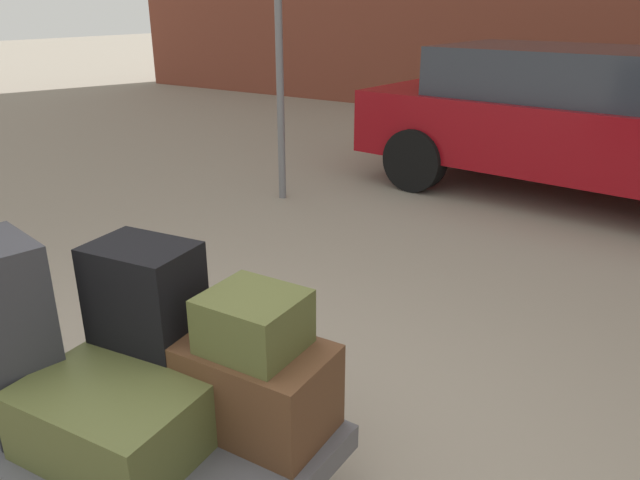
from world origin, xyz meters
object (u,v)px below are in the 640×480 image
at_px(parked_car, 585,120).
at_px(no_parking_sign, 279,36).
at_px(duffel_bag_brown_center, 256,386).
at_px(suitcase_olive_front_right, 111,420).
at_px(duffel_bag_olive_topmost_pile, 253,322).
at_px(suitcase_charcoal_rear_left, 5,333).
at_px(suitcase_black_rear_right, 148,323).
at_px(luggage_cart, 144,439).

height_order(parked_car, no_parking_sign, no_parking_sign).
xyz_separation_m(duffel_bag_brown_center, suitcase_olive_front_right, (-0.32, -0.39, -0.04)).
xyz_separation_m(parked_car, no_parking_sign, (-2.39, -1.70, 0.77)).
bearing_deg(no_parking_sign, suitcase_olive_front_right, -61.15).
distance_m(duffel_bag_olive_topmost_pile, no_parking_sign, 3.98).
bearing_deg(suitcase_charcoal_rear_left, suitcase_black_rear_right, 59.26).
relative_size(duffel_bag_olive_topmost_pile, no_parking_sign, 0.13).
xyz_separation_m(luggage_cart, suitcase_olive_front_right, (0.03, -0.15, 0.20)).
xyz_separation_m(duffel_bag_brown_center, suitcase_charcoal_rear_left, (-0.80, -0.46, 0.19)).
height_order(duffel_bag_brown_center, suitcase_black_rear_right, suitcase_black_rear_right).
bearing_deg(suitcase_charcoal_rear_left, luggage_cart, 36.73).
distance_m(suitcase_olive_front_right, parked_car, 5.29).
bearing_deg(luggage_cart, suitcase_black_rear_right, 121.89).
xyz_separation_m(suitcase_charcoal_rear_left, duffel_bag_olive_topmost_pile, (0.80, 0.46, 0.08)).
relative_size(luggage_cart, suitcase_black_rear_right, 2.10).
relative_size(parked_car, no_parking_sign, 1.78).
relative_size(duffel_bag_brown_center, no_parking_sign, 0.22).
bearing_deg(suitcase_olive_front_right, suitcase_charcoal_rear_left, -177.88).
bearing_deg(suitcase_black_rear_right, parked_car, 75.79).
height_order(suitcase_black_rear_right, no_parking_sign, no_parking_sign).
relative_size(duffel_bag_brown_center, suitcase_black_rear_right, 0.84).
height_order(suitcase_olive_front_right, suitcase_charcoal_rear_left, suitcase_charcoal_rear_left).
height_order(luggage_cart, suitcase_charcoal_rear_left, suitcase_charcoal_rear_left).
height_order(duffel_bag_brown_center, suitcase_olive_front_right, duffel_bag_brown_center).
xyz_separation_m(duffel_bag_olive_topmost_pile, no_parking_sign, (-2.29, 3.17, 0.76)).
bearing_deg(parked_car, suitcase_black_rear_right, -96.53).
distance_m(luggage_cart, duffel_bag_brown_center, 0.49).
distance_m(luggage_cart, suitcase_black_rear_right, 0.44).
bearing_deg(duffel_bag_brown_center, suitcase_black_rear_right, -172.76).
height_order(duffel_bag_brown_center, no_parking_sign, no_parking_sign).
distance_m(suitcase_charcoal_rear_left, duffel_bag_olive_topmost_pile, 0.92).
relative_size(suitcase_charcoal_rear_left, parked_car, 0.16).
bearing_deg(duffel_bag_olive_topmost_pile, suitcase_black_rear_right, -172.52).
relative_size(suitcase_olive_front_right, no_parking_sign, 0.24).
bearing_deg(no_parking_sign, luggage_cart, -60.55).
height_order(suitcase_charcoal_rear_left, duffel_bag_olive_topmost_pile, suitcase_charcoal_rear_left).
bearing_deg(parked_car, duffel_bag_olive_topmost_pile, -91.25).
relative_size(suitcase_charcoal_rear_left, suitcase_black_rear_right, 1.09).
xyz_separation_m(suitcase_charcoal_rear_left, no_parking_sign, (-1.49, 3.63, 0.84)).
bearing_deg(no_parking_sign, duffel_bag_brown_center, -54.20).
bearing_deg(parked_car, luggage_cart, -95.18).
bearing_deg(no_parking_sign, parked_car, 35.31).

